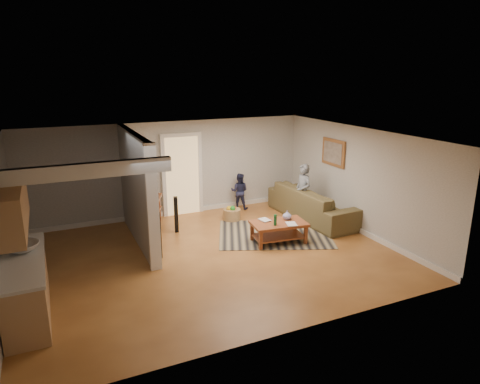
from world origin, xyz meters
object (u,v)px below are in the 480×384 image
object	(u,v)px
coffee_table	(279,226)
toddler	(239,209)
toy_basket	(232,214)
tv_console	(151,202)
speaker_right	(176,215)
sofa	(313,218)
speaker_left	(159,236)
child	(302,219)

from	to	relation	value
coffee_table	toddler	world-z (taller)	coffee_table
toy_basket	tv_console	bearing A→B (deg)	172.40
tv_console	toddler	xyz separation A→B (m)	(2.61, 0.51, -0.67)
tv_console	toy_basket	distance (m)	2.11
toddler	toy_basket	bearing A→B (deg)	88.57
coffee_table	toy_basket	bearing A→B (deg)	101.97
speaker_right	toy_basket	world-z (taller)	speaker_right
tv_console	toy_basket	xyz separation A→B (m)	(2.03, -0.27, -0.50)
speaker_right	sofa	bearing A→B (deg)	1.30
speaker_right	toddler	bearing A→B (deg)	35.30
speaker_left	toy_basket	xyz separation A→B (m)	(2.29, 1.51, -0.32)
coffee_table	speaker_left	world-z (taller)	speaker_left
speaker_left	child	world-z (taller)	speaker_left
sofa	toy_basket	size ratio (longest dim) A/B	6.22
coffee_table	toy_basket	size ratio (longest dim) A/B	2.86
toddler	speaker_right	bearing A→B (deg)	60.56
sofa	coffee_table	bearing A→B (deg)	119.68
speaker_left	speaker_right	size ratio (longest dim) A/B	1.10
speaker_left	tv_console	bearing A→B (deg)	87.65
speaker_right	child	distance (m)	3.32
speaker_right	coffee_table	bearing A→B (deg)	-29.28
speaker_right	child	world-z (taller)	speaker_right
speaker_right	toy_basket	distance (m)	1.60
sofa	child	xyz separation A→B (m)	(-0.30, 0.08, 0.00)
toddler	child	bearing A→B (deg)	162.66
coffee_table	speaker_left	size ratio (longest dim) A/B	1.32
sofa	toddler	distance (m)	2.11
speaker_left	toy_basket	size ratio (longest dim) A/B	2.17
speaker_right	speaker_left	bearing A→B (deg)	-110.73
speaker_left	child	bearing A→B (deg)	17.73
speaker_left	toddler	world-z (taller)	speaker_left
tv_console	speaker_left	size ratio (longest dim) A/B	1.27
speaker_right	toy_basket	size ratio (longest dim) A/B	1.97
coffee_table	toddler	xyz separation A→B (m)	(0.19, 2.59, -0.37)
speaker_left	toddler	bearing A→B (deg)	44.61
coffee_table	speaker_right	size ratio (longest dim) A/B	1.45
tv_console	toy_basket	size ratio (longest dim) A/B	2.76
speaker_left	speaker_right	distance (m)	1.46
tv_console	speaker_right	world-z (taller)	tv_console
toy_basket	toddler	size ratio (longest dim) A/B	0.44
child	toddler	world-z (taller)	child
coffee_table	speaker_left	xyz separation A→B (m)	(-2.67, 0.29, 0.12)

